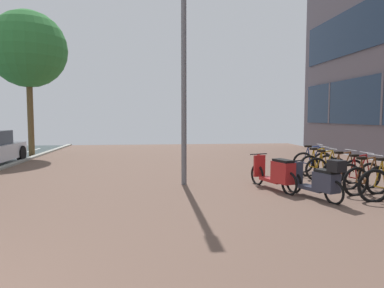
# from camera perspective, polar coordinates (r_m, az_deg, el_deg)

# --- Properties ---
(bicycle_rack_03) EXTENTS (1.32, 0.48, 0.97)m
(bicycle_rack_03) POSITION_cam_1_polar(r_m,az_deg,el_deg) (9.07, 26.76, -5.34)
(bicycle_rack_03) COLOR black
(bicycle_rack_03) RESTS_ON ground
(bicycle_rack_04) EXTENTS (1.30, 0.48, 0.95)m
(bicycle_rack_04) POSITION_cam_1_polar(r_m,az_deg,el_deg) (9.73, 25.74, -4.70)
(bicycle_rack_04) COLOR black
(bicycle_rack_04) RESTS_ON ground
(bicycle_rack_05) EXTENTS (1.30, 0.48, 0.96)m
(bicycle_rack_05) POSITION_cam_1_polar(r_m,az_deg,el_deg) (10.25, 23.60, -4.16)
(bicycle_rack_05) COLOR black
(bicycle_rack_05) RESTS_ON ground
(bicycle_rack_06) EXTENTS (1.26, 0.48, 0.94)m
(bicycle_rack_06) POSITION_cam_1_polar(r_m,az_deg,el_deg) (10.74, 21.14, -3.74)
(bicycle_rack_06) COLOR black
(bicycle_rack_06) RESTS_ON ground
(bicycle_rack_07) EXTENTS (1.28, 0.48, 0.94)m
(bicycle_rack_07) POSITION_cam_1_polar(r_m,az_deg,el_deg) (11.35, 19.95, -3.28)
(bicycle_rack_07) COLOR black
(bicycle_rack_07) RESTS_ON ground
(bicycle_rack_08) EXTENTS (1.35, 0.48, 0.96)m
(bicycle_rack_08) POSITION_cam_1_polar(r_m,az_deg,el_deg) (12.00, 19.23, -2.82)
(bicycle_rack_08) COLOR black
(bicycle_rack_08) RESTS_ON ground
(scooter_near) EXTENTS (0.83, 1.67, 0.95)m
(scooter_near) POSITION_cam_1_polar(r_m,az_deg,el_deg) (8.12, 20.21, -5.60)
(scooter_near) COLOR black
(scooter_near) RESTS_ON ground
(scooter_mid) EXTENTS (0.78, 1.84, 0.87)m
(scooter_mid) POSITION_cam_1_polar(r_m,az_deg,el_deg) (8.81, 13.72, -4.69)
(scooter_mid) COLOR black
(scooter_mid) RESTS_ON ground
(lamp_post) EXTENTS (0.20, 0.52, 6.26)m
(lamp_post) POSITION_cam_1_polar(r_m,az_deg,el_deg) (9.37, -1.36, 14.59)
(lamp_post) COLOR slate
(lamp_post) RESTS_ON ground
(street_tree) EXTENTS (3.43, 3.43, 6.57)m
(street_tree) POSITION_cam_1_polar(r_m,az_deg,el_deg) (17.85, -25.30, 13.83)
(street_tree) COLOR brown
(street_tree) RESTS_ON ground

